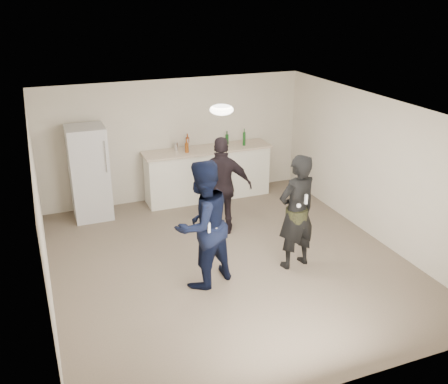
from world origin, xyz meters
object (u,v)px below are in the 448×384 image
object	(u,v)px
counter	(208,174)
woman	(297,212)
spectator	(222,186)
man	(202,225)
shaker	(176,146)
fridge	(89,173)

from	to	relation	value
counter	woman	bearing A→B (deg)	-83.86
spectator	counter	bearing A→B (deg)	-78.41
man	woman	xyz separation A→B (m)	(1.53, -0.04, -0.04)
woman	man	bearing A→B (deg)	-12.10
shaker	spectator	xyz separation A→B (m)	(0.33, -1.75, -0.28)
woman	counter	bearing A→B (deg)	-94.42
fridge	woman	xyz separation A→B (m)	(2.75, -3.08, 0.03)
fridge	man	world-z (taller)	man
shaker	woman	world-z (taller)	woman
counter	shaker	bearing A→B (deg)	168.85
woman	shaker	bearing A→B (deg)	-84.05
shaker	counter	bearing A→B (deg)	-11.15
shaker	spectator	distance (m)	1.80
shaker	man	xyz separation A→B (m)	(-0.55, -3.24, -0.20)
shaker	woman	xyz separation A→B (m)	(0.97, -3.28, -0.24)
fridge	woman	distance (m)	4.13
counter	fridge	distance (m)	2.44
counter	spectator	xyz separation A→B (m)	(-0.30, -1.62, 0.37)
counter	woman	distance (m)	3.20
spectator	fridge	bearing A→B (deg)	-14.28
shaker	woman	distance (m)	3.43
counter	fridge	bearing A→B (deg)	-178.33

